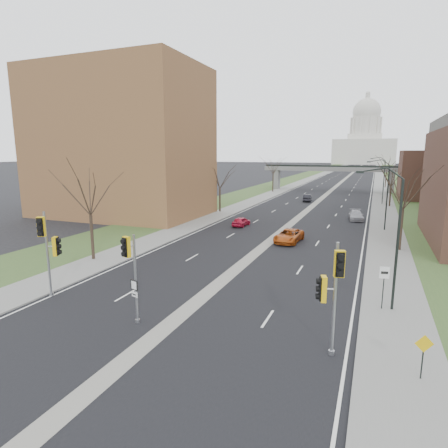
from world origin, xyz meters
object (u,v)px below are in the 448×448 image
Objects in this scene: warning_sign at (423,350)px; car_right_near at (289,236)px; signal_pole_left at (48,242)px; signal_pole_right at (332,284)px; speed_limit_sign at (384,280)px; car_right_mid at (356,215)px; car_left_far at (307,198)px; signal_pole_median at (131,263)px; car_left_near at (241,221)px.

warning_sign is 25.28m from car_right_near.
signal_pole_right is (18.18, -0.80, -0.15)m from signal_pole_left.
car_right_near is (-9.22, 15.64, -1.27)m from speed_limit_sign.
car_right_mid is at bearing 79.22° from warning_sign.
signal_pole_left is at bearing -121.16° from car_right_mid.
warning_sign reaches higher than car_left_far.
warning_sign is (3.91, -0.52, -2.24)m from signal_pole_right.
signal_pole_median is 1.10× the size of car_right_mid.
speed_limit_sign is 28.01m from car_left_near.
signal_pole_left is 1.24× the size of car_right_mid.
car_left_far is at bearing -93.87° from car_left_near.
warning_sign is (14.60, 0.08, -2.19)m from signal_pole_median.
car_left_far is 21.05m from car_right_mid.
car_right_near is (7.80, -6.58, 0.08)m from car_left_near.
warning_sign reaches higher than car_left_near.
signal_pole_median is 1.92× the size of speed_limit_sign.
car_right_mid reaches higher than car_left_near.
car_right_mid is at bearing 91.89° from signal_pole_median.
signal_pole_right reaches higher than warning_sign.
car_right_near is at bearing -116.41° from car_right_mid.
car_left_far is at bearing 105.98° from signal_pole_median.
car_right_near is at bearing 96.23° from signal_pole_median.
car_left_far reaches higher than car_right_near.
car_right_near is at bearing 106.44° from speed_limit_sign.
car_right_mid is at bearing 112.19° from car_left_far.
speed_limit_sign is 1.34× the size of warning_sign.
speed_limit_sign is (2.44, 6.75, -1.69)m from signal_pole_right.
signal_pole_left is 24.61m from car_right_near.
car_left_far is at bearing 86.76° from warning_sign.
speed_limit_sign is at bearing 131.04° from car_left_near.
warning_sign is (22.09, -1.32, -2.39)m from signal_pole_left.
warning_sign is 40.29m from car_right_mid.
signal_pole_median is at bearing 101.07° from car_left_near.
car_right_mid is (-0.69, 39.51, -2.98)m from signal_pole_right.
car_left_near is 29.27m from car_left_far.
signal_pole_left is 21.54m from speed_limit_sign.
signal_pole_right is 23.57m from car_right_near.
signal_pole_median is 29.96m from car_left_near.
signal_pole_left is at bearing -174.70° from signal_pole_median.
car_right_near is (11.41, 21.58, -3.11)m from signal_pole_left.
car_right_near is (-6.78, 22.38, -2.96)m from signal_pole_right.
car_left_near is 0.72× the size of car_right_near.
signal_pole_left reaches higher than speed_limit_sign.
signal_pole_left is 57.74m from car_left_far.
speed_limit_sign is 7.43m from warning_sign.
warning_sign reaches higher than car_right_mid.
car_right_near is at bearing 89.96° from car_left_far.
car_right_near is (3.92, 22.98, -2.91)m from signal_pole_median.
signal_pole_median reaches higher than car_right_mid.
car_left_far is at bearing 58.50° from signal_pole_left.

